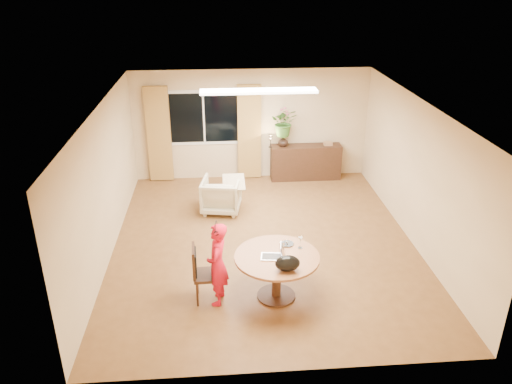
% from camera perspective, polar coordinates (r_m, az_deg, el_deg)
% --- Properties ---
extents(floor, '(6.50, 6.50, 0.00)m').
position_cam_1_polar(floor, '(9.33, 0.90, -5.79)').
color(floor, brown).
rests_on(floor, ground).
extents(ceiling, '(6.50, 6.50, 0.00)m').
position_cam_1_polar(ceiling, '(8.34, 1.02, 9.86)').
color(ceiling, white).
rests_on(ceiling, wall_back).
extents(wall_back, '(5.50, 0.00, 5.50)m').
position_cam_1_polar(wall_back, '(11.81, -0.55, 7.68)').
color(wall_back, tan).
rests_on(wall_back, floor).
extents(wall_left, '(0.00, 6.50, 6.50)m').
position_cam_1_polar(wall_left, '(8.94, -16.88, 0.98)').
color(wall_left, tan).
rests_on(wall_left, floor).
extents(wall_right, '(0.00, 6.50, 6.50)m').
position_cam_1_polar(wall_right, '(9.41, 17.88, 2.03)').
color(wall_right, tan).
rests_on(wall_right, floor).
extents(window, '(1.70, 0.03, 1.30)m').
position_cam_1_polar(window, '(11.71, -5.98, 8.43)').
color(window, white).
rests_on(window, wall_back).
extents(curtain_left, '(0.55, 0.08, 2.25)m').
position_cam_1_polar(curtain_left, '(11.81, -11.04, 6.45)').
color(curtain_left, olive).
rests_on(curtain_left, wall_back).
extents(curtain_right, '(0.55, 0.08, 2.25)m').
position_cam_1_polar(curtain_right, '(11.76, -0.76, 6.82)').
color(curtain_right, olive).
rests_on(curtain_right, wall_back).
extents(ceiling_panel, '(2.20, 0.35, 0.05)m').
position_cam_1_polar(ceiling_panel, '(9.51, 0.31, 11.46)').
color(ceiling_panel, white).
rests_on(ceiling_panel, ceiling).
extents(dining_table, '(1.29, 1.29, 0.73)m').
position_cam_1_polar(dining_table, '(7.62, 2.39, -8.30)').
color(dining_table, brown).
rests_on(dining_table, floor).
extents(dining_chair, '(0.46, 0.42, 0.92)m').
position_cam_1_polar(dining_chair, '(7.66, -5.57, -9.25)').
color(dining_chair, '#311E10').
rests_on(dining_chair, floor).
extents(child, '(0.53, 0.39, 1.32)m').
position_cam_1_polar(child, '(7.49, -4.43, -8.23)').
color(child, red).
rests_on(child, floor).
extents(laptop, '(0.37, 0.28, 0.23)m').
position_cam_1_polar(laptop, '(7.44, 1.83, -6.70)').
color(laptop, '#B7B7BC').
rests_on(laptop, dining_table).
extents(tumbler, '(0.09, 0.09, 0.10)m').
position_cam_1_polar(tumbler, '(7.71, 2.99, -6.06)').
color(tumbler, white).
rests_on(tumbler, dining_table).
extents(wine_glass, '(0.07, 0.07, 0.19)m').
position_cam_1_polar(wine_glass, '(7.71, 5.09, -5.76)').
color(wine_glass, white).
rests_on(wine_glass, dining_table).
extents(pot_lid, '(0.22, 0.22, 0.03)m').
position_cam_1_polar(pot_lid, '(7.83, 3.59, -5.88)').
color(pot_lid, white).
rests_on(pot_lid, dining_table).
extents(handbag, '(0.37, 0.23, 0.24)m').
position_cam_1_polar(handbag, '(7.14, 3.63, -8.14)').
color(handbag, black).
rests_on(handbag, dining_table).
extents(armchair, '(0.89, 0.91, 0.72)m').
position_cam_1_polar(armchair, '(10.38, -3.99, -0.34)').
color(armchair, beige).
rests_on(armchair, floor).
extents(throw, '(0.45, 0.55, 0.03)m').
position_cam_1_polar(throw, '(10.21, -2.57, 1.54)').
color(throw, beige).
rests_on(throw, armchair).
extents(sideboard, '(1.67, 0.41, 0.83)m').
position_cam_1_polar(sideboard, '(12.02, 5.68, 3.42)').
color(sideboard, '#311E10').
rests_on(sideboard, floor).
extents(vase, '(0.29, 0.29, 0.25)m').
position_cam_1_polar(vase, '(11.76, 3.12, 5.82)').
color(vase, black).
rests_on(vase, sideboard).
extents(bouquet, '(0.62, 0.55, 0.66)m').
position_cam_1_polar(bouquet, '(11.62, 3.25, 7.94)').
color(bouquet, '#305D23').
rests_on(bouquet, vase).
extents(book_stack, '(0.22, 0.18, 0.08)m').
position_cam_1_polar(book_stack, '(11.97, 8.25, 5.53)').
color(book_stack, '#885E45').
rests_on(book_stack, sideboard).
extents(desk_lamp, '(0.14, 0.14, 0.31)m').
position_cam_1_polar(desk_lamp, '(11.66, 1.66, 5.86)').
color(desk_lamp, black).
rests_on(desk_lamp, sideboard).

